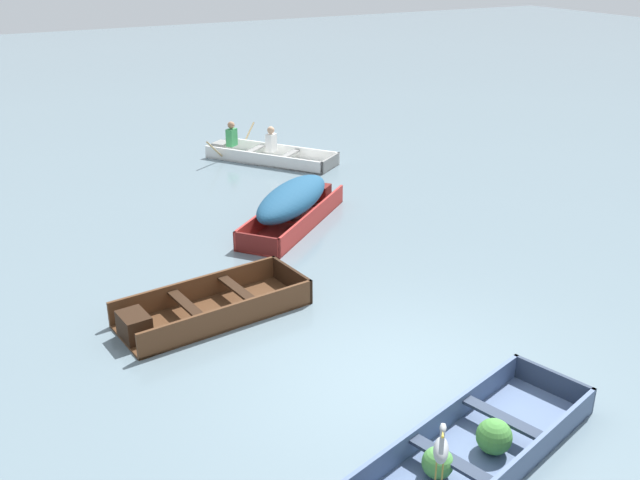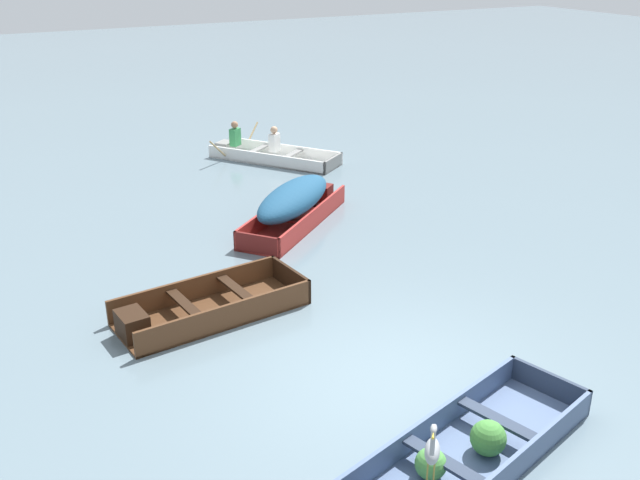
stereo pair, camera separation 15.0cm
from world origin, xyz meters
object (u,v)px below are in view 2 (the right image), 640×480
at_px(rowboat_white_with_crew, 267,153).
at_px(heron_on_dinghy, 432,450).
at_px(skiff_dark_varnish_near_moored, 203,308).
at_px(dinghy_slate_blue_foreground, 464,454).
at_px(skiff_red_mid_moored, 294,202).

height_order(rowboat_white_with_crew, heron_on_dinghy, heron_on_dinghy).
bearing_deg(rowboat_white_with_crew, heron_on_dinghy, -106.46).
bearing_deg(skiff_dark_varnish_near_moored, heron_on_dinghy, -83.40).
bearing_deg(rowboat_white_with_crew, skiff_dark_varnish_near_moored, -120.20).
xyz_separation_m(rowboat_white_with_crew, heron_on_dinghy, (-3.50, -11.85, 0.72)).
distance_m(skiff_dark_varnish_near_moored, rowboat_white_with_crew, 8.08).
height_order(dinghy_slate_blue_foreground, skiff_dark_varnish_near_moored, dinghy_slate_blue_foreground).
relative_size(skiff_dark_varnish_near_moored, rowboat_white_with_crew, 0.89).
relative_size(dinghy_slate_blue_foreground, skiff_red_mid_moored, 1.14).
relative_size(rowboat_white_with_crew, heron_on_dinghy, 3.88).
relative_size(dinghy_slate_blue_foreground, heron_on_dinghy, 4.10).
distance_m(skiff_red_mid_moored, heron_on_dinghy, 7.93).
relative_size(dinghy_slate_blue_foreground, rowboat_white_with_crew, 1.06).
xyz_separation_m(skiff_dark_varnish_near_moored, heron_on_dinghy, (0.56, -4.87, 0.76)).
bearing_deg(skiff_red_mid_moored, dinghy_slate_blue_foreground, -101.09).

